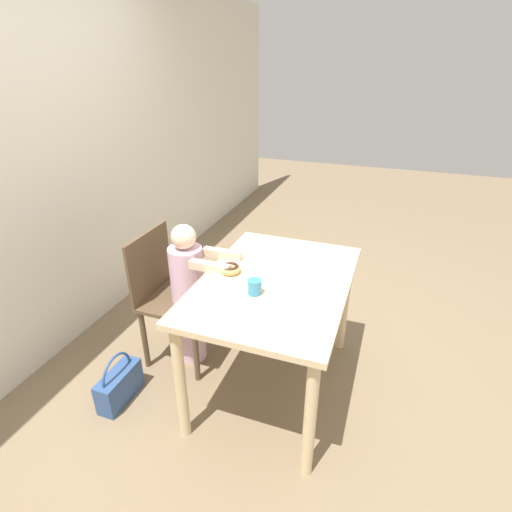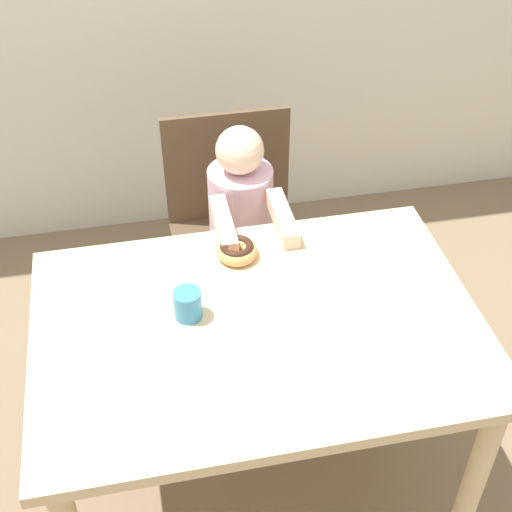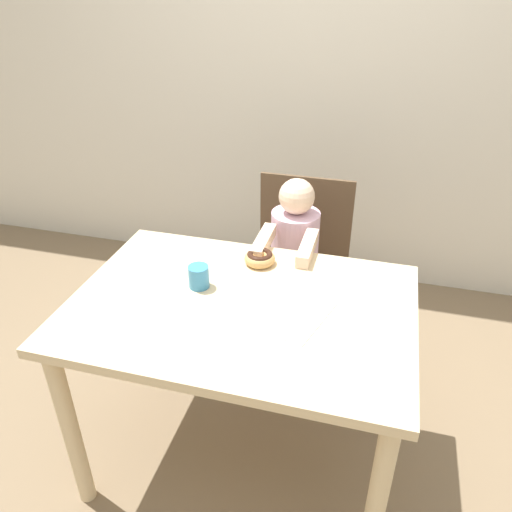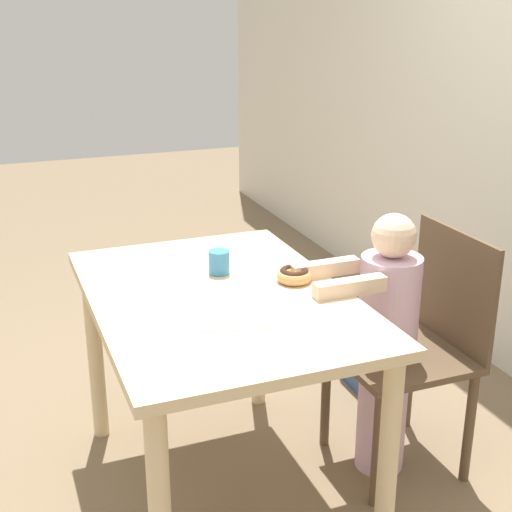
% 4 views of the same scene
% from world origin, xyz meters
% --- Properties ---
extents(ground_plane, '(12.00, 12.00, 0.00)m').
position_xyz_m(ground_plane, '(0.00, 0.00, 0.00)').
color(ground_plane, '#7A664C').
extents(dining_table, '(1.16, 0.80, 0.77)m').
position_xyz_m(dining_table, '(0.00, 0.00, 0.65)').
color(dining_table, beige).
rests_on(dining_table, ground_plane).
extents(chair, '(0.45, 0.44, 0.90)m').
position_xyz_m(chair, '(0.07, 0.72, 0.48)').
color(chair, brown).
rests_on(chair, ground_plane).
extents(child_figure, '(0.23, 0.44, 0.99)m').
position_xyz_m(child_figure, '(0.07, 0.59, 0.51)').
color(child_figure, silver).
rests_on(child_figure, ground_plane).
extents(donut, '(0.12, 0.12, 0.05)m').
position_xyz_m(donut, '(-0.01, 0.27, 0.79)').
color(donut, tan).
rests_on(donut, dining_table).
extents(napkin, '(0.33, 0.33, 0.00)m').
position_xyz_m(napkin, '(0.15, 0.00, 0.77)').
color(napkin, white).
rests_on(napkin, dining_table).
extents(handbag, '(0.32, 0.12, 0.33)m').
position_xyz_m(handbag, '(-0.43, 0.83, 0.11)').
color(handbag, '#2D4C84').
rests_on(handbag, ground_plane).
extents(cup, '(0.07, 0.07, 0.08)m').
position_xyz_m(cup, '(-0.17, 0.06, 0.81)').
color(cup, teal).
rests_on(cup, dining_table).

